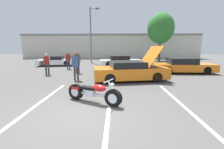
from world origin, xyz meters
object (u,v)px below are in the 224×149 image
Objects in this scene: tree_background at (161,28)px; spectator_far_lot at (68,59)px; motorcycle at (93,93)px; spectator_near_motorcycle at (77,60)px; show_car_hood_open at (130,71)px; parked_car_mid_row at (120,61)px; spectator_midground at (47,62)px; parked_car_left_row at (56,61)px; light_pole at (91,33)px; spectator_by_show_car at (76,64)px; parked_car_right_row at (183,66)px.

spectator_far_lot is at bearing -141.15° from tree_background.
spectator_near_motorcycle reaches higher than motorcycle.
parked_car_mid_row is (-0.44, 6.53, -0.03)m from show_car_hood_open.
spectator_midground reaches higher than motorcycle.
tree_background is 1.64× the size of parked_car_left_row.
spectator_midground is (-5.73, -4.86, 0.39)m from parked_car_mid_row.
parked_car_left_row is (-3.65, -2.98, -3.33)m from light_pole.
spectator_near_motorcycle is at bearing 134.54° from motorcycle.
spectator_by_show_car is (-9.13, -13.63, -3.71)m from tree_background.
parked_car_left_row is 6.07m from spectator_near_motorcycle.
tree_background reaches higher than spectator_near_motorcycle.
light_pole is at bearing 101.17° from show_car_hood_open.
spectator_midground is (-6.17, 1.67, 0.36)m from show_car_hood_open.
show_car_hood_open is at bearing -146.76° from parked_car_right_row.
light_pole is 1.63× the size of parked_car_left_row.
motorcycle is at bearing -66.88° from spectator_far_lot.
motorcycle is 0.48× the size of parked_car_mid_row.
spectator_midground is at bearing -172.50° from parked_car_right_row.
spectator_midground is (-2.07, -8.65, -2.89)m from light_pole.
light_pole is 1.51× the size of parked_car_mid_row.
spectator_near_motorcycle is at bearing 102.39° from spectator_by_show_car.
spectator_midground is at bearing -103.44° from light_pole.
spectator_midground is at bearing 147.02° from spectator_by_show_car.
spectator_far_lot reaches higher than spectator_midground.
parked_car_left_row is 2.61× the size of spectator_midground.
parked_car_left_row is at bearing 161.25° from parked_car_right_row.
tree_background is (9.75, 3.24, 0.92)m from light_pole.
parked_car_left_row is 8.57m from spectator_by_show_car.
spectator_midground reaches higher than parked_car_left_row.
light_pole is 3.88× the size of spectator_by_show_car.
parked_car_left_row is (-5.97, 11.34, 0.13)m from motorcycle.
spectator_far_lot is at bearing 138.53° from motorcycle.
motorcycle is (-7.43, -17.56, -4.38)m from tree_background.
spectator_by_show_car is (4.28, -7.41, 0.55)m from parked_car_left_row.
light_pole is 1.46× the size of parked_car_right_row.
spectator_far_lot is at bearing 112.91° from spectator_by_show_car.
show_car_hood_open is 2.72× the size of spectator_by_show_car.
spectator_by_show_car is (-1.70, 3.93, 0.68)m from motorcycle.
tree_background is 15.15m from spectator_near_motorcycle.
spectator_midground is at bearing -157.41° from spectator_near_motorcycle.
spectator_midground is (-2.11, -0.88, -0.07)m from spectator_near_motorcycle.
spectator_by_show_car is at bearing 170.75° from show_car_hood_open.
tree_background reaches higher than spectator_midground.
motorcycle is 0.45× the size of show_car_hood_open.
spectator_far_lot is at bearing 129.35° from show_car_hood_open.
motorcycle is 10.62m from parked_car_mid_row.
light_pole reaches higher than show_car_hood_open.
parked_car_right_row is (8.73, -7.37, -3.28)m from light_pole.
light_pole is 5.78m from parked_car_left_row.
spectator_by_show_car reaches higher than parked_car_right_row.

